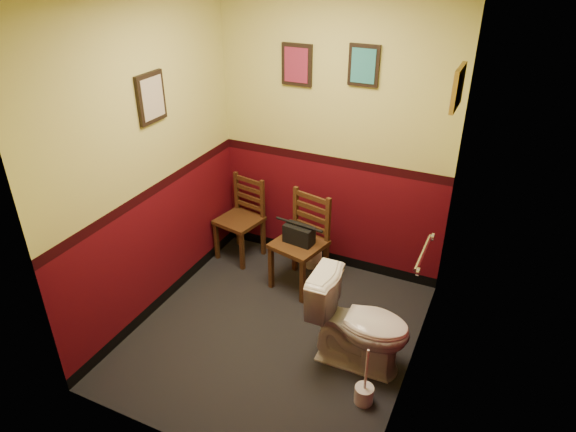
# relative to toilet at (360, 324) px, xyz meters

# --- Properties ---
(floor) EXTENTS (2.20, 2.40, 0.00)m
(floor) POSITION_rel_toilet_xyz_m (-0.72, 0.02, -0.38)
(floor) COLOR black
(floor) RESTS_ON ground
(wall_back) EXTENTS (2.20, 0.00, 2.70)m
(wall_back) POSITION_rel_toilet_xyz_m (-0.72, 1.22, 0.97)
(wall_back) COLOR #4D0811
(wall_back) RESTS_ON ground
(wall_front) EXTENTS (2.20, 0.00, 2.70)m
(wall_front) POSITION_rel_toilet_xyz_m (-0.72, -1.18, 0.97)
(wall_front) COLOR #4D0811
(wall_front) RESTS_ON ground
(wall_left) EXTENTS (0.00, 2.40, 2.70)m
(wall_left) POSITION_rel_toilet_xyz_m (-1.82, 0.02, 0.97)
(wall_left) COLOR #4D0811
(wall_left) RESTS_ON ground
(wall_right) EXTENTS (0.00, 2.40, 2.70)m
(wall_right) POSITION_rel_toilet_xyz_m (0.38, 0.02, 0.97)
(wall_right) COLOR #4D0811
(wall_right) RESTS_ON ground
(grab_bar) EXTENTS (0.05, 0.56, 0.06)m
(grab_bar) POSITION_rel_toilet_xyz_m (0.35, 0.27, 0.57)
(grab_bar) COLOR silver
(grab_bar) RESTS_ON wall_right
(framed_print_back_a) EXTENTS (0.28, 0.04, 0.36)m
(framed_print_back_a) POSITION_rel_toilet_xyz_m (-1.07, 1.20, 1.57)
(framed_print_back_a) COLOR black
(framed_print_back_a) RESTS_ON wall_back
(framed_print_back_b) EXTENTS (0.26, 0.04, 0.34)m
(framed_print_back_b) POSITION_rel_toilet_xyz_m (-0.47, 1.20, 1.62)
(framed_print_back_b) COLOR black
(framed_print_back_b) RESTS_ON wall_back
(framed_print_left) EXTENTS (0.04, 0.30, 0.38)m
(framed_print_left) POSITION_rel_toilet_xyz_m (-1.80, 0.12, 1.47)
(framed_print_left) COLOR black
(framed_print_left) RESTS_ON wall_left
(framed_print_right) EXTENTS (0.04, 0.34, 0.28)m
(framed_print_right) POSITION_rel_toilet_xyz_m (0.36, 0.62, 1.67)
(framed_print_right) COLOR olive
(framed_print_right) RESTS_ON wall_right
(toilet) EXTENTS (0.78, 0.44, 0.75)m
(toilet) POSITION_rel_toilet_xyz_m (0.00, 0.00, 0.00)
(toilet) COLOR white
(toilet) RESTS_ON floor
(toilet_brush) EXTENTS (0.14, 0.14, 0.49)m
(toilet_brush) POSITION_rel_toilet_xyz_m (0.17, -0.35, -0.30)
(toilet_brush) COLOR silver
(toilet_brush) RESTS_ON floor
(chair_left) EXTENTS (0.46, 0.46, 0.84)m
(chair_left) POSITION_rel_toilet_xyz_m (-1.56, 0.97, 0.05)
(chair_left) COLOR #57341A
(chair_left) RESTS_ON floor
(chair_right) EXTENTS (0.51, 0.51, 0.91)m
(chair_right) POSITION_rel_toilet_xyz_m (-0.81, 0.76, 0.08)
(chair_right) COLOR #57341A
(chair_right) RESTS_ON floor
(handbag) EXTENTS (0.29, 0.17, 0.20)m
(handbag) POSITION_rel_toilet_xyz_m (-0.82, 0.72, 0.19)
(handbag) COLOR black
(handbag) RESTS_ON chair_right
(tp_stack) EXTENTS (0.23, 0.14, 0.29)m
(tp_stack) POSITION_rel_toilet_xyz_m (-0.77, 1.05, -0.25)
(tp_stack) COLOR silver
(tp_stack) RESTS_ON floor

